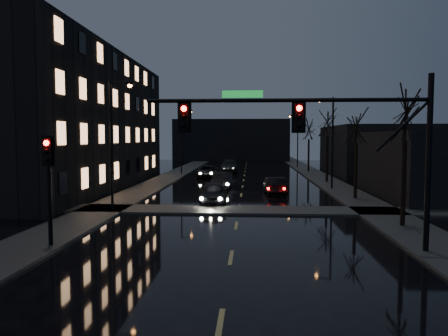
# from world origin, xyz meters

# --- Properties ---
(sidewalk_left) EXTENTS (3.00, 140.00, 0.12)m
(sidewalk_left) POSITION_xyz_m (-8.50, 35.00, 0.06)
(sidewalk_left) COLOR #2D2D2B
(sidewalk_left) RESTS_ON ground
(sidewalk_right) EXTENTS (3.00, 140.00, 0.12)m
(sidewalk_right) POSITION_xyz_m (8.50, 35.00, 0.06)
(sidewalk_right) COLOR #2D2D2B
(sidewalk_right) RESTS_ON ground
(sidewalk_cross) EXTENTS (40.00, 3.00, 0.12)m
(sidewalk_cross) POSITION_xyz_m (0.00, 18.50, 0.06)
(sidewalk_cross) COLOR #2D2D2B
(sidewalk_cross) RESTS_ON ground
(apartment_block) EXTENTS (12.00, 30.00, 12.00)m
(apartment_block) POSITION_xyz_m (-16.50, 30.00, 6.00)
(apartment_block) COLOR black
(apartment_block) RESTS_ON ground
(commercial_right_near) EXTENTS (10.00, 14.00, 5.00)m
(commercial_right_near) POSITION_xyz_m (15.50, 26.00, 2.50)
(commercial_right_near) COLOR black
(commercial_right_near) RESTS_ON ground
(commercial_right_far) EXTENTS (12.00, 18.00, 6.00)m
(commercial_right_far) POSITION_xyz_m (17.00, 48.00, 3.00)
(commercial_right_far) COLOR black
(commercial_right_far) RESTS_ON ground
(far_block) EXTENTS (22.00, 10.00, 8.00)m
(far_block) POSITION_xyz_m (-3.00, 78.00, 4.00)
(far_block) COLOR black
(far_block) RESTS_ON ground
(signal_mast) EXTENTS (11.11, 0.41, 7.00)m
(signal_mast) POSITION_xyz_m (3.85, 9.00, 4.87)
(signal_mast) COLOR black
(signal_mast) RESTS_ON ground
(signal_pole_left) EXTENTS (0.35, 0.41, 4.53)m
(signal_pole_left) POSITION_xyz_m (-7.50, 8.99, 3.01)
(signal_pole_left) COLOR black
(signal_pole_left) RESTS_ON ground
(tree_near) EXTENTS (3.52, 3.52, 8.08)m
(tree_near) POSITION_xyz_m (8.40, 14.00, 6.22)
(tree_near) COLOR black
(tree_near) RESTS_ON ground
(tree_mid_a) EXTENTS (3.30, 3.30, 7.58)m
(tree_mid_a) POSITION_xyz_m (8.40, 24.00, 5.83)
(tree_mid_a) COLOR black
(tree_mid_a) RESTS_ON ground
(tree_mid_b) EXTENTS (3.74, 3.74, 8.59)m
(tree_mid_b) POSITION_xyz_m (8.40, 36.00, 6.61)
(tree_mid_b) COLOR black
(tree_mid_b) RESTS_ON ground
(tree_far) EXTENTS (3.43, 3.43, 7.88)m
(tree_far) POSITION_xyz_m (8.40, 50.00, 6.06)
(tree_far) COLOR black
(tree_far) RESTS_ON ground
(streetlight_l_near) EXTENTS (1.53, 0.28, 8.00)m
(streetlight_l_near) POSITION_xyz_m (-7.58, 18.00, 4.77)
(streetlight_l_near) COLOR black
(streetlight_l_near) RESTS_ON ground
(streetlight_l_far) EXTENTS (1.53, 0.28, 8.00)m
(streetlight_l_far) POSITION_xyz_m (-7.58, 45.00, 4.77)
(streetlight_l_far) COLOR black
(streetlight_l_far) RESTS_ON ground
(streetlight_r_mid) EXTENTS (1.53, 0.28, 8.00)m
(streetlight_r_mid) POSITION_xyz_m (7.58, 30.00, 4.77)
(streetlight_r_mid) COLOR black
(streetlight_r_mid) RESTS_ON ground
(streetlight_r_far) EXTENTS (1.53, 0.28, 8.00)m
(streetlight_r_far) POSITION_xyz_m (7.58, 58.00, 4.77)
(streetlight_r_far) COLOR black
(streetlight_r_far) RESTS_ON ground
(oncoming_car_a) EXTENTS (2.00, 4.55, 1.52)m
(oncoming_car_a) POSITION_xyz_m (-1.80, 21.41, 0.76)
(oncoming_car_a) COLOR black
(oncoming_car_a) RESTS_ON ground
(oncoming_car_b) EXTENTS (1.73, 4.47, 1.45)m
(oncoming_car_b) POSITION_xyz_m (-1.80, 30.11, 0.73)
(oncoming_car_b) COLOR black
(oncoming_car_b) RESTS_ON ground
(oncoming_car_c) EXTENTS (2.39, 4.93, 1.35)m
(oncoming_car_c) POSITION_xyz_m (-4.14, 40.92, 0.68)
(oncoming_car_c) COLOR black
(oncoming_car_c) RESTS_ON ground
(oncoming_car_d) EXTENTS (2.41, 5.60, 1.61)m
(oncoming_car_d) POSITION_xyz_m (-2.09, 49.60, 0.80)
(oncoming_car_d) COLOR black
(oncoming_car_d) RESTS_ON ground
(lead_car) EXTENTS (1.77, 4.28, 1.38)m
(lead_car) POSITION_xyz_m (2.67, 26.75, 0.69)
(lead_car) COLOR black
(lead_car) RESTS_ON ground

